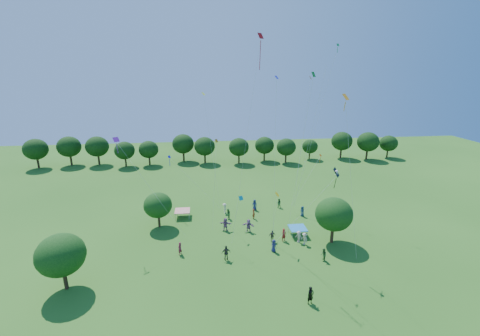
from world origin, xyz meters
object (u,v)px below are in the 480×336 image
Objects in this scene: near_tree_west at (61,255)px; tent_red_stripe at (182,211)px; tent_blue at (298,228)px; red_high_kite at (255,82)px; near_tree_north at (158,205)px; near_tree_east at (334,214)px; pirate_kite at (335,175)px; man_in_black at (311,295)px.

tent_red_stripe is (10.64, 15.39, -2.80)m from near_tree_west.
tent_blue is 20.00m from red_high_kite.
near_tree_north is 23.44m from near_tree_east.
near_tree_east reaches higher than tent_blue.
near_tree_west reaches higher than tent_blue.
near_tree_west is 18.92m from tent_red_stripe.
tent_blue is (26.17, 8.11, -2.80)m from near_tree_west.
near_tree_north is at bearing 151.74° from pirate_kite.
near_tree_north is 23.89m from man_in_black.
near_tree_west reaches higher than near_tree_north.
tent_red_stripe is at bearing 104.86° from man_in_black.
red_high_kite is (12.24, -6.67, 16.62)m from near_tree_north.
near_tree_west is at bearing -163.21° from red_high_kite.
pirate_kite is at bearing -75.31° from tent_blue.
red_high_kite is at bearing -161.46° from tent_blue.
tent_blue is at bearing 148.96° from near_tree_east.
tent_red_stripe is at bearing 154.90° from tent_blue.
near_tree_west is 0.99× the size of near_tree_east.
pirate_kite is (4.19, 6.62, 9.59)m from man_in_black.
near_tree_north is 2.78× the size of man_in_black.
near_tree_west is 24.32m from man_in_black.
red_high_kite reaches higher than tent_red_stripe.
tent_red_stripe is 24.07m from man_in_black.
near_tree_west is at bearing -120.92° from near_tree_north.
near_tree_west reaches higher than tent_red_stripe.
near_tree_north is 19.27m from tent_blue.
man_in_black is (23.65, -4.87, -2.93)m from near_tree_west.
tent_red_stripe is at bearing 134.28° from red_high_kite.
near_tree_east is 2.72× the size of tent_blue.
near_tree_north is at bearing 166.29° from tent_blue.
near_tree_north is 24.12m from pirate_kite.
man_in_black is at bearing -101.02° from tent_blue.
red_high_kite reaches higher than man_in_black.
near_tree_west is 2.69× the size of tent_red_stripe.
red_high_kite reaches higher than near_tree_north.
tent_blue is at bearing 61.14° from man_in_black.
near_tree_east is 0.61× the size of pirate_kite.
tent_blue is at bearing 104.69° from pirate_kite.
pirate_kite is at bearing 3.61° from near_tree_west.
tent_blue is at bearing 17.22° from near_tree_west.
near_tree_east is (29.99, 5.81, 0.06)m from near_tree_west.
pirate_kite is at bearing -28.26° from near_tree_north.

